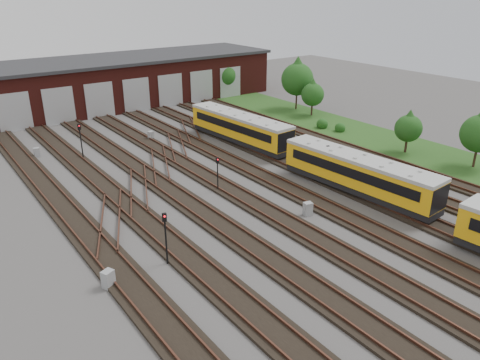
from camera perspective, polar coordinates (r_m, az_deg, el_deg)
ground at (r=35.50m, az=6.59°, el=-3.52°), size 120.00×120.00×0.00m
track_network at (r=35.73m, az=5.77°, el=-3.10°), size 30.40×70.00×0.33m
maintenance_shed at (r=67.95m, az=-17.04°, el=11.23°), size 51.00×12.50×6.35m
grass_verge at (r=54.93m, az=14.30°, el=5.52°), size 8.00×55.00×0.05m
metro_train at (r=38.31m, az=14.24°, el=0.83°), size 3.43×45.79×2.82m
signal_mast_0 at (r=27.97m, az=-9.08°, el=-6.28°), size 0.30×0.29×3.41m
signal_mast_1 at (r=47.27m, az=-18.88°, el=5.04°), size 0.31×0.29×3.47m
signal_mast_2 at (r=37.62m, az=-2.75°, el=1.26°), size 0.26×0.24×2.89m
signal_mast_3 at (r=40.12m, az=10.56°, el=2.56°), size 0.28×0.27×3.20m
relay_cabinet_0 at (r=27.48m, az=-15.77°, el=-11.53°), size 0.78×0.73×1.04m
relay_cabinet_1 at (r=49.96m, az=-23.54°, el=3.12°), size 0.58×0.50×0.90m
relay_cabinet_2 at (r=34.50m, az=8.27°, el=-3.50°), size 0.69×0.61×1.00m
relay_cabinet_3 at (r=51.87m, az=-10.81°, el=5.35°), size 0.60×0.51×0.95m
relay_cabinet_4 at (r=50.94m, az=1.28°, el=5.49°), size 0.65×0.55×1.04m
tree_0 at (r=71.40m, az=-1.89°, el=12.97°), size 3.32×3.32×5.50m
tree_1 at (r=60.87m, az=8.86°, el=10.57°), size 2.89×2.89×4.79m
tree_2 at (r=63.67m, az=7.03°, el=12.54°), size 4.27×4.27×7.07m
tree_3 at (r=49.13m, az=19.89°, el=6.30°), size 2.67×2.67×4.43m
bush_0 at (r=55.07m, az=12.12°, el=6.39°), size 1.19×1.19×1.19m
bush_1 at (r=56.06m, az=10.00°, el=6.91°), size 1.33×1.33×1.33m
bush_2 at (r=72.32m, az=-1.41°, el=10.72°), size 1.17×1.17×1.17m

